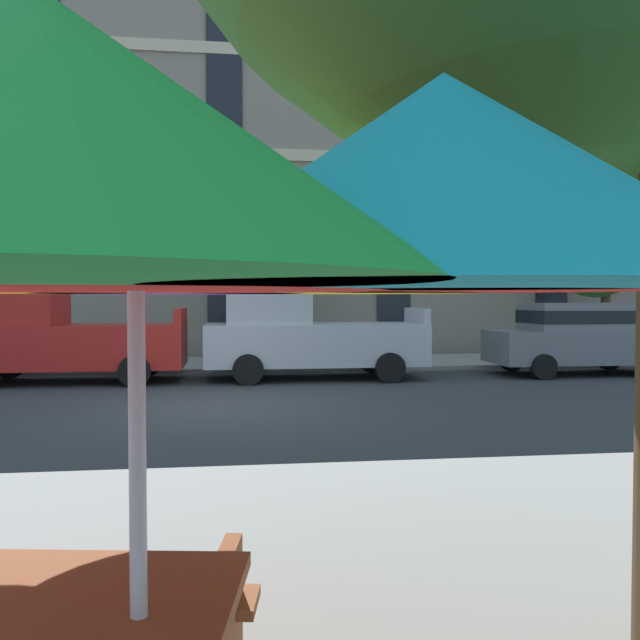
# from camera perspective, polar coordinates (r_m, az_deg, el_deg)

# --- Properties ---
(ground_plane) EXTENTS (120.00, 120.00, 0.00)m
(ground_plane) POSITION_cam_1_polar(r_m,az_deg,el_deg) (11.41, -9.14, -7.61)
(ground_plane) COLOR #2D3033
(sidewalk_far) EXTENTS (56.00, 3.60, 0.12)m
(sidewalk_far) POSITION_cam_1_polar(r_m,az_deg,el_deg) (18.15, -8.50, -3.90)
(sidewalk_far) COLOR gray
(sidewalk_far) RESTS_ON ground
(apartment_building) EXTENTS (37.68, 12.08, 12.80)m
(apartment_building) POSITION_cam_1_polar(r_m,az_deg,el_deg) (26.63, -8.23, 11.62)
(apartment_building) COLOR gray
(apartment_building) RESTS_ON ground
(pickup_red) EXTENTS (5.10, 2.12, 2.20)m
(pickup_red) POSITION_cam_1_polar(r_m,az_deg,el_deg) (15.50, -22.29, -1.41)
(pickup_red) COLOR #B21E19
(pickup_red) RESTS_ON ground
(pickup_silver) EXTENTS (5.10, 2.12, 2.20)m
(pickup_silver) POSITION_cam_1_polar(r_m,az_deg,el_deg) (15.06, -1.36, -1.36)
(pickup_silver) COLOR #A8AAB2
(pickup_silver) RESTS_ON ground
(sedan_gray) EXTENTS (4.40, 1.98, 1.78)m
(sedan_gray) POSITION_cam_1_polar(r_m,az_deg,el_deg) (17.17, 21.85, -1.36)
(sedan_gray) COLOR slate
(sedan_gray) RESTS_ON ground
(street_tree_middle) EXTENTS (2.59, 2.55, 4.47)m
(street_tree_middle) POSITION_cam_1_polar(r_m,az_deg,el_deg) (18.01, -4.15, 6.07)
(street_tree_middle) COLOR #4C3823
(street_tree_middle) RESTS_ON ground
(street_tree_right) EXTENTS (2.74, 2.74, 4.67)m
(street_tree_right) POSITION_cam_1_polar(r_m,az_deg,el_deg) (21.16, 23.41, 5.70)
(street_tree_right) COLOR brown
(street_tree_right) RESTS_ON ground
(patio_umbrella) EXTENTS (3.68, 3.68, 2.47)m
(patio_umbrella) POSITION_cam_1_polar(r_m,az_deg,el_deg) (2.30, -16.08, 8.83)
(patio_umbrella) COLOR silver
(patio_umbrella) RESTS_ON ground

